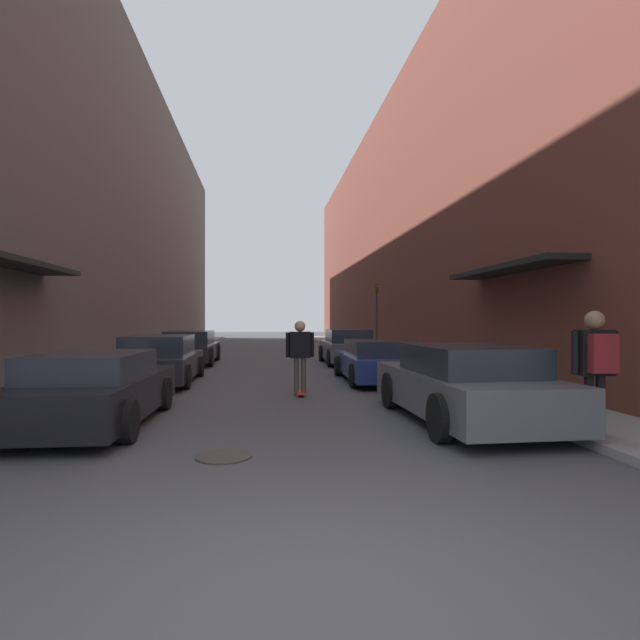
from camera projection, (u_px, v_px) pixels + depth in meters
ground at (269, 360)px, 21.37m from camera, size 102.02×102.02×0.00m
curb_strip_left at (171, 352)px, 25.42m from camera, size 1.80×46.37×0.12m
curb_strip_right at (361, 351)px, 26.54m from camera, size 1.80×46.37×0.12m
building_row_left at (112, 212)px, 25.08m from camera, size 4.90×46.37×14.28m
building_row_right at (414, 233)px, 26.87m from camera, size 4.90×46.37×12.83m
parked_car_left_0 at (95, 390)px, 8.05m from camera, size 1.86×4.22×1.19m
parked_car_left_1 at (160, 360)px, 13.52m from camera, size 1.95×4.45×1.30m
parked_car_left_2 at (190, 348)px, 19.49m from camera, size 1.99×4.78×1.29m
parked_car_right_0 at (465, 384)px, 8.34m from camera, size 2.00×4.44×1.29m
parked_car_right_1 at (379, 361)px, 13.93m from camera, size 2.06×4.38×1.15m
parked_car_right_2 at (347, 347)px, 19.47m from camera, size 1.89×4.22×1.35m
skateboarder at (300, 349)px, 11.34m from camera, size 0.65×0.78×1.69m
manhole_cover at (224, 456)px, 6.22m from camera, size 0.70×0.70×0.02m
traffic_light at (377, 310)px, 23.89m from camera, size 0.16×0.22×3.32m
pedestrian at (596, 358)px, 6.86m from camera, size 0.69×0.38×1.72m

